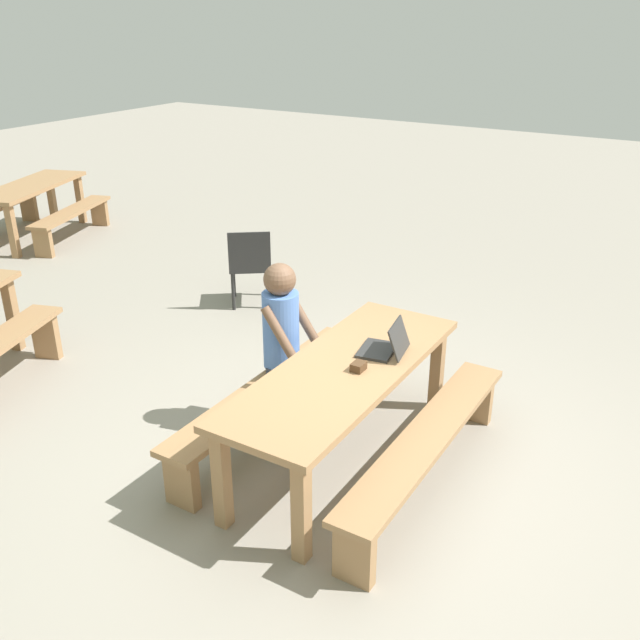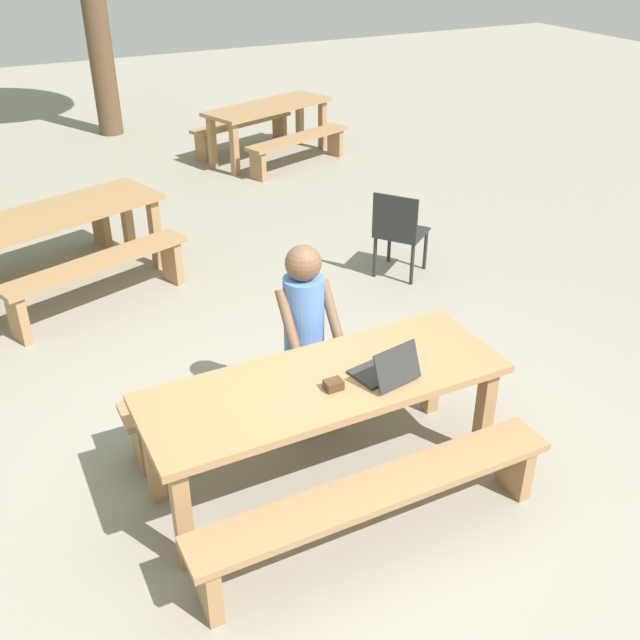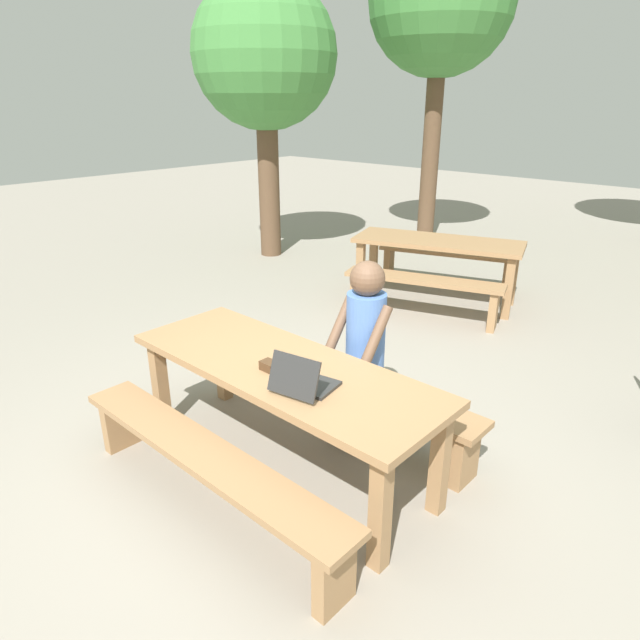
% 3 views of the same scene
% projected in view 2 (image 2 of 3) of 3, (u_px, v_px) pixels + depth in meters
% --- Properties ---
extents(ground_plane, '(30.00, 30.00, 0.00)m').
position_uv_depth(ground_plane, '(324.00, 476.00, 4.67)').
color(ground_plane, gray).
extents(picnic_table_front, '(2.19, 0.78, 0.75)m').
position_uv_depth(picnic_table_front, '(325.00, 394.00, 4.35)').
color(picnic_table_front, '#9E754C').
rests_on(picnic_table_front, ground).
extents(bench_near, '(2.18, 0.30, 0.43)m').
position_uv_depth(bench_near, '(377.00, 500.00, 4.01)').
color(bench_near, '#9E754C').
rests_on(bench_near, ground).
extents(bench_far, '(2.18, 0.30, 0.43)m').
position_uv_depth(bench_far, '(282.00, 383.00, 4.99)').
color(bench_far, '#9E754C').
rests_on(bench_far, ground).
extents(laptop, '(0.36, 0.37, 0.24)m').
position_uv_depth(laptop, '(386.00, 370.00, 4.28)').
color(laptop, '#2D2D2D').
rests_on(laptop, picnic_table_front).
extents(small_pouch, '(0.10, 0.08, 0.06)m').
position_uv_depth(small_pouch, '(333.00, 385.00, 4.20)').
color(small_pouch, '#4C331E').
rests_on(small_pouch, picnic_table_front).
extents(person_seated, '(0.38, 0.39, 1.31)m').
position_uv_depth(person_seated, '(306.00, 325.00, 4.82)').
color(person_seated, '#333847').
rests_on(person_seated, ground).
extents(plastic_chair, '(0.62, 0.62, 0.86)m').
position_uv_depth(plastic_chair, '(399.00, 232.00, 6.94)').
color(plastic_chair, '#262626').
rests_on(plastic_chair, ground).
extents(picnic_table_mid, '(2.05, 1.28, 0.76)m').
position_uv_depth(picnic_table_mid, '(57.00, 224.00, 6.66)').
color(picnic_table_mid, '#9E754C').
rests_on(picnic_table_mid, ground).
extents(bench_mid_south, '(1.74, 0.84, 0.48)m').
position_uv_depth(bench_mid_south, '(98.00, 273.00, 6.41)').
color(bench_mid_south, '#9E754C').
rests_on(bench_mid_south, ground).
extents(bench_mid_north, '(1.74, 0.84, 0.48)m').
position_uv_depth(bench_mid_north, '(30.00, 233.00, 7.18)').
color(bench_mid_north, '#9E754C').
rests_on(bench_mid_north, ground).
extents(picnic_table_rear, '(1.99, 1.25, 0.75)m').
position_uv_depth(picnic_table_rear, '(269.00, 114.00, 10.15)').
color(picnic_table_rear, '#9E754C').
rests_on(picnic_table_rear, ground).
extents(bench_rear_south, '(1.69, 0.84, 0.43)m').
position_uv_depth(bench_rear_south, '(298.00, 144.00, 9.95)').
color(bench_rear_south, '#9E754C').
rests_on(bench_rear_south, ground).
extents(bench_rear_north, '(1.69, 0.84, 0.43)m').
position_uv_depth(bench_rear_north, '(242.00, 128.00, 10.65)').
color(bench_rear_north, '#9E754C').
rests_on(bench_rear_north, ground).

